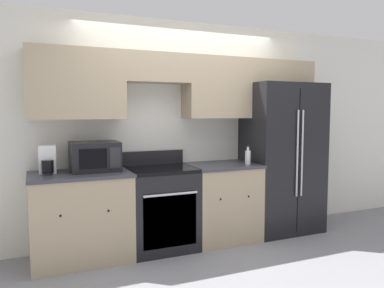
# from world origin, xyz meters

# --- Properties ---
(ground_plane) EXTENTS (12.00, 12.00, 0.00)m
(ground_plane) POSITION_xyz_m (0.00, 0.00, 0.00)
(ground_plane) COLOR gray
(wall_back) EXTENTS (8.00, 0.39, 2.60)m
(wall_back) POSITION_xyz_m (0.02, 0.59, 1.50)
(wall_back) COLOR silver
(wall_back) RESTS_ON ground_plane
(lower_cabinets_left) EXTENTS (1.01, 0.64, 0.91)m
(lower_cabinets_left) POSITION_xyz_m (-1.23, 0.31, 0.46)
(lower_cabinets_left) COLOR tan
(lower_cabinets_left) RESTS_ON ground_plane
(lower_cabinets_right) EXTENTS (0.82, 0.64, 0.91)m
(lower_cabinets_right) POSITION_xyz_m (0.39, 0.31, 0.46)
(lower_cabinets_right) COLOR tan
(lower_cabinets_right) RESTS_ON ground_plane
(oven_range) EXTENTS (0.73, 0.65, 1.07)m
(oven_range) POSITION_xyz_m (-0.38, 0.31, 0.46)
(oven_range) COLOR black
(oven_range) RESTS_ON ground_plane
(refrigerator) EXTENTS (0.94, 0.79, 1.88)m
(refrigerator) POSITION_xyz_m (1.26, 0.38, 0.94)
(refrigerator) COLOR black
(refrigerator) RESTS_ON ground_plane
(microwave) EXTENTS (0.49, 0.41, 0.30)m
(microwave) POSITION_xyz_m (-1.08, 0.38, 1.06)
(microwave) COLOR black
(microwave) RESTS_ON lower_cabinets_left
(bottle) EXTENTS (0.07, 0.07, 0.22)m
(bottle) POSITION_xyz_m (0.65, 0.17, 1.00)
(bottle) COLOR silver
(bottle) RESTS_ON lower_cabinets_right
(paper_towel_holder) EXTENTS (0.16, 0.23, 0.28)m
(paper_towel_holder) POSITION_xyz_m (-1.54, 0.39, 1.04)
(paper_towel_holder) COLOR white
(paper_towel_holder) RESTS_ON lower_cabinets_left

